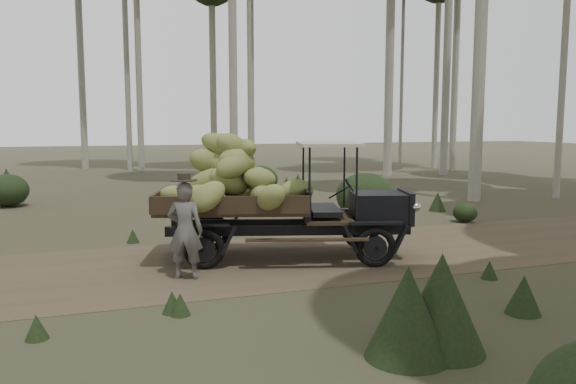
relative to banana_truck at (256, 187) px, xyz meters
name	(u,v)px	position (x,y,z in m)	size (l,w,h in m)	color
ground	(167,269)	(-1.65, -0.13, -1.34)	(120.00, 120.00, 0.00)	#473D2B
dirt_track	(167,268)	(-1.65, -0.13, -1.34)	(70.00, 4.00, 0.01)	brown
banana_truck	(256,187)	(0.00, 0.00, 0.00)	(4.91, 2.84, 2.42)	black
farmer	(185,229)	(-1.44, -0.88, -0.53)	(0.68, 0.58, 1.72)	#585551
undergrowth	(207,245)	(-1.08, -0.80, -0.83)	(20.49, 22.81, 1.23)	#233319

